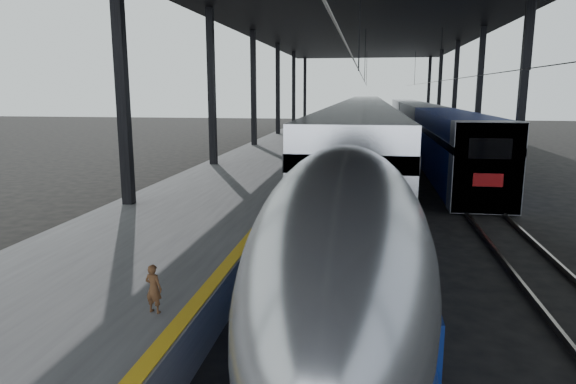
# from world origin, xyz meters

# --- Properties ---
(ground) EXTENTS (160.00, 160.00, 0.00)m
(ground) POSITION_xyz_m (0.00, 0.00, 0.00)
(ground) COLOR black
(ground) RESTS_ON ground
(platform) EXTENTS (6.00, 80.00, 1.00)m
(platform) POSITION_xyz_m (-3.50, 20.00, 0.50)
(platform) COLOR #4C4C4F
(platform) RESTS_ON ground
(yellow_strip) EXTENTS (0.30, 80.00, 0.01)m
(yellow_strip) POSITION_xyz_m (-0.70, 20.00, 1.00)
(yellow_strip) COLOR gold
(yellow_strip) RESTS_ON platform
(rails) EXTENTS (6.52, 80.00, 0.16)m
(rails) POSITION_xyz_m (4.50, 20.00, 0.08)
(rails) COLOR slate
(rails) RESTS_ON ground
(canopy) EXTENTS (18.00, 75.00, 9.47)m
(canopy) POSITION_xyz_m (1.90, 20.00, 9.12)
(canopy) COLOR black
(canopy) RESTS_ON ground
(tgv_train) EXTENTS (2.91, 65.20, 4.17)m
(tgv_train) POSITION_xyz_m (2.00, 23.72, 1.95)
(tgv_train) COLOR #A9ABB0
(tgv_train) RESTS_ON ground
(second_train) EXTENTS (2.68, 56.05, 3.69)m
(second_train) POSITION_xyz_m (7.00, 36.49, 1.87)
(second_train) COLOR navy
(second_train) RESTS_ON ground
(child) EXTENTS (0.36, 0.28, 0.89)m
(child) POSITION_xyz_m (-1.29, -3.34, 1.44)
(child) COLOR #52321B
(child) RESTS_ON platform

